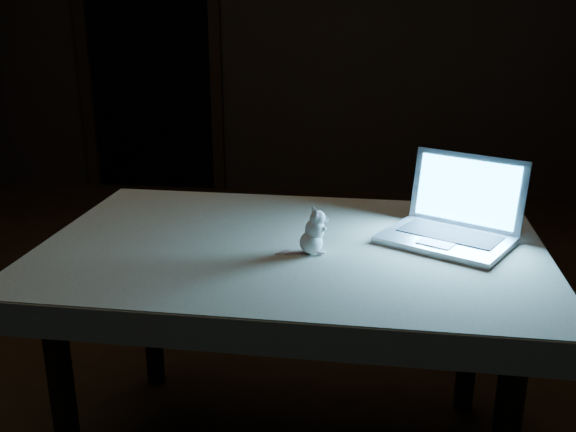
# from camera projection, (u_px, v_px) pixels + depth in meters

# --- Properties ---
(floor) EXTENTS (5.00, 5.00, 0.00)m
(floor) POSITION_uv_depth(u_px,v_px,m) (238.00, 369.00, 2.46)
(floor) COLOR black
(floor) RESTS_ON ground
(back_wall) EXTENTS (4.50, 0.04, 2.60)m
(back_wall) POSITION_uv_depth(u_px,v_px,m) (301.00, 9.00, 4.41)
(back_wall) COLOR black
(back_wall) RESTS_ON ground
(doorway) EXTENTS (1.06, 0.36, 2.13)m
(doorway) POSITION_uv_depth(u_px,v_px,m) (149.00, 43.00, 4.60)
(doorway) COLOR black
(doorway) RESTS_ON back_wall
(table) EXTENTS (1.32, 0.88, 0.69)m
(table) POSITION_uv_depth(u_px,v_px,m) (292.00, 355.00, 1.90)
(table) COLOR black
(table) RESTS_ON floor
(tablecloth) EXTENTS (1.59, 1.28, 0.08)m
(tablecloth) POSITION_uv_depth(u_px,v_px,m) (322.00, 263.00, 1.76)
(tablecloth) COLOR beige
(tablecloth) RESTS_ON table
(laptop) EXTENTS (0.44, 0.42, 0.23)m
(laptop) POSITION_uv_depth(u_px,v_px,m) (448.00, 204.00, 1.75)
(laptop) COLOR #B9B8BE
(laptop) RESTS_ON tablecloth
(plush_mouse) EXTENTS (0.11, 0.11, 0.13)m
(plush_mouse) POSITION_uv_depth(u_px,v_px,m) (311.00, 231.00, 1.70)
(plush_mouse) COLOR white
(plush_mouse) RESTS_ON tablecloth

